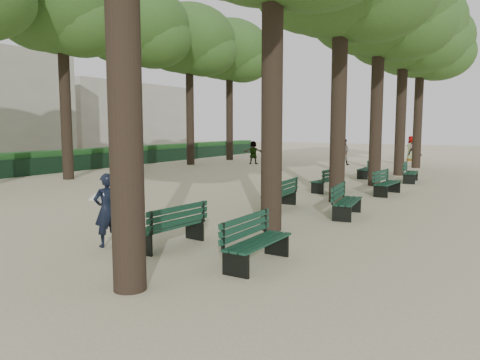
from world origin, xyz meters
The scene contains 24 objects.
ground centered at (0.00, 0.00, 0.00)m, with size 120.00×120.00×0.00m, color beige.
tree_central_3 centered at (1.50, 13.00, 7.65)m, with size 6.00×6.00×9.95m.
tree_central_4 centered at (1.50, 18.00, 7.65)m, with size 6.00×6.00×9.95m.
tree_central_5 centered at (1.50, 23.00, 7.65)m, with size 6.00×6.00×9.95m.
tree_far_2 centered at (-12.00, 8.00, 8.14)m, with size 6.00×6.00×10.45m.
tree_far_3 centered at (-12.00, 13.00, 8.14)m, with size 6.00×6.00×10.45m.
tree_far_4 centered at (-12.00, 18.00, 8.14)m, with size 6.00×6.00×10.45m.
tree_far_5 centered at (-12.00, 23.00, 8.14)m, with size 6.00×6.00×10.45m.
bench_left_0 centered at (0.37, 0.42, 0.27)m, with size 0.76×1.85×0.92m.
bench_left_1 centered at (0.37, 5.87, 0.27)m, with size 0.69×1.83×0.92m.
bench_left_2 centered at (0.37, 10.20, 0.27)m, with size 0.81×1.86×0.92m.
bench_left_3 centered at (0.37, 15.89, 0.27)m, with size 0.63×1.82×0.92m.
bench_right_0 centered at (2.63, 0.18, 0.27)m, with size 0.60×1.81×0.92m.
bench_right_1 centered at (2.63, 5.61, 0.27)m, with size 0.78×1.85×0.92m.
bench_right_2 centered at (2.63, 10.51, 0.27)m, with size 0.70×1.84×0.92m.
bench_right_3 centered at (2.63, 15.11, 0.27)m, with size 0.74×1.85×0.92m.
man_with_map centered at (-0.82, -0.23, 0.79)m, with size 0.69×0.70×1.59m.
pedestrian_d centered at (0.08, 29.08, 0.91)m, with size 0.89×0.37×1.83m, color #262628.
pedestrian_a centered at (-3.05, 22.80, 0.87)m, with size 0.84×0.35×1.74m, color #262628.
pedestrian_e centered at (-8.60, 20.54, 0.78)m, with size 1.45×0.31×1.57m, color #262628.
pedestrian_b centered at (0.85, 26.28, 0.79)m, with size 1.01×0.31×1.57m, color #262628.
fence centered at (-15.00, 11.00, 0.45)m, with size 0.08×42.00×0.90m, color black.
hedge centered at (-15.70, 11.00, 0.60)m, with size 1.20×42.00×1.20m, color #19491D.
building_far centered at (-33.00, 30.00, 3.50)m, with size 12.00×16.00×7.00m, color #B7B2A3.
Camera 1 is at (6.62, -7.31, 2.59)m, focal length 35.00 mm.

